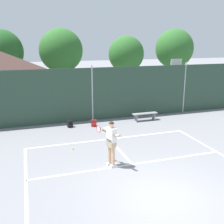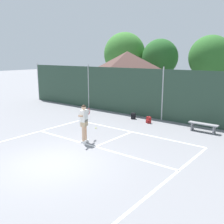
{
  "view_description": "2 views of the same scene",
  "coord_description": "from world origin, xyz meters",
  "px_view_note": "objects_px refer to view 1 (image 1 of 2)",
  "views": [
    {
      "loc": [
        -3.81,
        -6.59,
        4.82
      ],
      "look_at": [
        0.16,
        5.58,
        1.39
      ],
      "focal_mm": 42.56,
      "sensor_mm": 36.0,
      "label": 1
    },
    {
      "loc": [
        7.59,
        -5.96,
        4.13
      ],
      "look_at": [
        -0.8,
        4.74,
        1.15
      ],
      "focal_mm": 41.47,
      "sensor_mm": 36.0,
      "label": 2
    }
  ],
  "objects_px": {
    "backpack_red": "(94,123)",
    "tennis_player": "(111,140)",
    "courtside_bench": "(145,115)",
    "tennis_ball": "(73,148)",
    "backpack_black": "(70,124)",
    "basketball_hoop": "(175,76)"
  },
  "relations": [
    {
      "from": "tennis_ball",
      "to": "courtside_bench",
      "type": "relative_size",
      "value": 0.04
    },
    {
      "from": "backpack_black",
      "to": "courtside_bench",
      "type": "height_order",
      "value": "courtside_bench"
    },
    {
      "from": "tennis_player",
      "to": "backpack_black",
      "type": "height_order",
      "value": "tennis_player"
    },
    {
      "from": "courtside_bench",
      "to": "tennis_ball",
      "type": "bearing_deg",
      "value": -148.32
    },
    {
      "from": "backpack_black",
      "to": "courtside_bench",
      "type": "relative_size",
      "value": 0.29
    },
    {
      "from": "basketball_hoop",
      "to": "backpack_red",
      "type": "relative_size",
      "value": 7.67
    },
    {
      "from": "backpack_black",
      "to": "backpack_red",
      "type": "bearing_deg",
      "value": -12.32
    },
    {
      "from": "basketball_hoop",
      "to": "backpack_black",
      "type": "bearing_deg",
      "value": -161.87
    },
    {
      "from": "basketball_hoop",
      "to": "courtside_bench",
      "type": "bearing_deg",
      "value": -142.57
    },
    {
      "from": "tennis_player",
      "to": "backpack_black",
      "type": "relative_size",
      "value": 4.01
    },
    {
      "from": "tennis_ball",
      "to": "backpack_black",
      "type": "bearing_deg",
      "value": 82.65
    },
    {
      "from": "tennis_ball",
      "to": "backpack_red",
      "type": "bearing_deg",
      "value": 59.38
    },
    {
      "from": "tennis_ball",
      "to": "basketball_hoop",
      "type": "bearing_deg",
      "value": 34.22
    },
    {
      "from": "tennis_player",
      "to": "courtside_bench",
      "type": "relative_size",
      "value": 1.16
    },
    {
      "from": "backpack_red",
      "to": "tennis_player",
      "type": "bearing_deg",
      "value": -96.56
    },
    {
      "from": "tennis_ball",
      "to": "courtside_bench",
      "type": "xyz_separation_m",
      "value": [
        5.09,
        3.14,
        0.33
      ]
    },
    {
      "from": "tennis_player",
      "to": "courtside_bench",
      "type": "height_order",
      "value": "tennis_player"
    },
    {
      "from": "basketball_hoop",
      "to": "tennis_player",
      "type": "bearing_deg",
      "value": -133.26
    },
    {
      "from": "tennis_ball",
      "to": "backpack_red",
      "type": "height_order",
      "value": "backpack_red"
    },
    {
      "from": "backpack_black",
      "to": "backpack_red",
      "type": "distance_m",
      "value": 1.37
    },
    {
      "from": "tennis_ball",
      "to": "backpack_red",
      "type": "xyz_separation_m",
      "value": [
        1.75,
        2.96,
        0.16
      ]
    },
    {
      "from": "backpack_black",
      "to": "tennis_player",
      "type": "bearing_deg",
      "value": -82.12
    }
  ]
}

